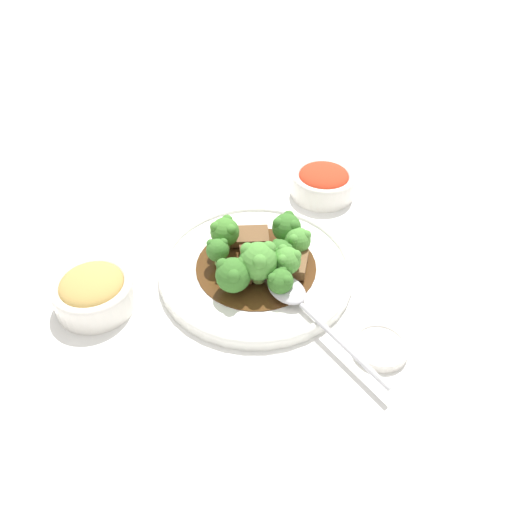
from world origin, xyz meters
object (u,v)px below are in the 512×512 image
broccoli_floret_1 (225,231)px  side_bowl_appetizer (94,291)px  beef_strip_2 (237,270)px  broccoli_floret_6 (233,274)px  beef_strip_3 (298,264)px  broccoli_floret_8 (298,240)px  beef_strip_0 (263,251)px  broccoli_floret_2 (287,260)px  broccoli_floret_7 (287,227)px  main_plate (256,268)px  broccoli_floret_0 (259,261)px  broccoli_floret_5 (280,253)px  broccoli_floret_4 (280,281)px  serving_spoon (295,297)px  broccoli_floret_3 (218,250)px  sauce_dish (380,347)px  beef_strip_1 (249,236)px  side_bowl_kimchi (323,182)px

broccoli_floret_1 → side_bowl_appetizer: (0.08, -0.18, -0.02)m
beef_strip_2 → broccoli_floret_6: (0.03, -0.01, 0.02)m
beef_strip_3 → broccoli_floret_8: broccoli_floret_8 is taller
beef_strip_3 → broccoli_floret_6: (0.03, -0.09, 0.02)m
broccoli_floret_1 → broccoli_floret_8: bearing=78.5°
beef_strip_0 → side_bowl_appetizer: bearing=-75.7°
broccoli_floret_2 → broccoli_floret_7: 0.07m
main_plate → beef_strip_3: size_ratio=5.04×
broccoli_floret_0 → broccoli_floret_5: bearing=131.0°
broccoli_floret_4 → broccoli_floret_6: 0.06m
broccoli_floret_4 → serving_spoon: (0.02, 0.02, -0.02)m
beef_strip_2 → broccoli_floret_3: 0.04m
broccoli_floret_7 → broccoli_floret_1: bearing=-88.6°
broccoli_floret_0 → serving_spoon: 0.07m
broccoli_floret_5 → broccoli_floret_8: size_ratio=0.90×
broccoli_floret_1 → broccoli_floret_0: bearing=30.3°
side_bowl_appetizer → broccoli_floret_0: bearing=91.7°
broccoli_floret_4 → broccoli_floret_5: (-0.05, 0.01, 0.00)m
broccoli_floret_2 → sauce_dish: bearing=39.5°
broccoli_floret_7 → broccoli_floret_6: bearing=-43.8°
main_plate → broccoli_floret_2: 0.06m
broccoli_floret_2 → broccoli_floret_6: bearing=-77.6°
broccoli_floret_2 → side_bowl_appetizer: size_ratio=0.46×
broccoli_floret_8 → beef_strip_1: bearing=-119.6°
beef_strip_3 → beef_strip_2: bearing=-87.0°
broccoli_floret_5 → side_bowl_kimchi: bearing=151.9°
broccoli_floret_4 → broccoli_floret_7: broccoli_floret_7 is taller
broccoli_floret_6 → side_bowl_appetizer: broccoli_floret_6 is taller
main_plate → broccoli_floret_5: bearing=84.0°
broccoli_floret_5 → broccoli_floret_8: 0.04m
broccoli_floret_3 → broccoli_floret_6: 0.05m
broccoli_floret_6 → broccoli_floret_5: bearing=121.8°
serving_spoon → side_bowl_appetizer: 0.26m
beef_strip_2 → broccoli_floret_8: (-0.04, 0.09, 0.02)m
beef_strip_2 → broccoli_floret_3: size_ratio=1.35×
broccoli_floret_0 → broccoli_floret_1: size_ratio=1.19×
broccoli_floret_7 → serving_spoon: (0.12, -0.00, -0.02)m
beef_strip_2 → serving_spoon: 0.09m
broccoli_floret_1 → broccoli_floret_6: (0.08, 0.01, -0.00)m
broccoli_floret_6 → side_bowl_kimchi: bearing=143.8°
beef_strip_2 → broccoli_floret_8: broccoli_floret_8 is taller
beef_strip_1 → broccoli_floret_3: size_ratio=1.44×
beef_strip_1 → broccoli_floret_0: size_ratio=1.00×
serving_spoon → side_bowl_appetizer: side_bowl_appetizer is taller
beef_strip_2 → broccoli_floret_0: (0.01, 0.03, 0.03)m
broccoli_floret_1 → broccoli_floret_3: 0.04m
broccoli_floret_3 → broccoli_floret_8: (-0.01, 0.11, -0.00)m
broccoli_floret_3 → sauce_dish: bearing=50.8°
beef_strip_3 → broccoli_floret_5: bearing=-113.0°
side_bowl_appetizer → broccoli_floret_2: bearing=92.0°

